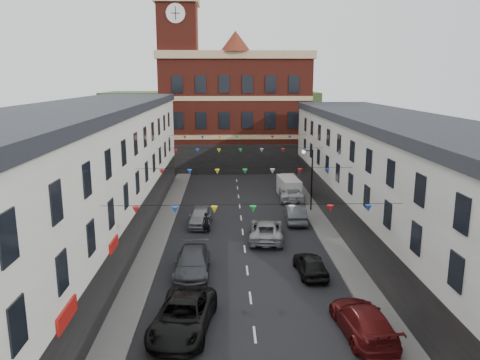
{
  "coord_description": "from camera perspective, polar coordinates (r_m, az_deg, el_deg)",
  "views": [
    {
      "loc": [
        -1.41,
        -29.16,
        12.55
      ],
      "look_at": [
        -0.19,
        9.19,
        4.18
      ],
      "focal_mm": 35.0,
      "sensor_mm": 36.0,
      "label": 1
    }
  ],
  "objects": [
    {
      "name": "car_right_d",
      "position": [
        31.21,
        8.59,
        -10.13
      ],
      "size": [
        1.95,
        4.3,
        1.43
      ],
      "primitive_type": "imported",
      "rotation": [
        0.0,
        0.0,
        3.2
      ],
      "color": "black",
      "rests_on": "ground"
    },
    {
      "name": "civic_building",
      "position": [
        67.26,
        -0.63,
        8.53
      ],
      "size": [
        20.6,
        13.3,
        18.5
      ],
      "color": "maroon",
      "rests_on": "ground"
    },
    {
      "name": "car_left_e",
      "position": [
        40.94,
        -4.83,
        -4.42
      ],
      "size": [
        2.03,
        4.76,
        1.61
      ],
      "primitive_type": "imported",
      "rotation": [
        0.0,
        0.0,
        -0.03
      ],
      "color": "gray",
      "rests_on": "ground"
    },
    {
      "name": "pavement_left",
      "position": [
        34.0,
        -11.14,
        -9.47
      ],
      "size": [
        1.8,
        64.0,
        0.15
      ],
      "primitive_type": "cube",
      "color": "#605E5B",
      "rests_on": "ground"
    },
    {
      "name": "car_right_c",
      "position": [
        24.98,
        14.78,
        -16.23
      ],
      "size": [
        2.61,
        5.58,
        1.58
      ],
      "primitive_type": "imported",
      "rotation": [
        0.0,
        0.0,
        3.22
      ],
      "color": "#5E1213",
      "rests_on": "ground"
    },
    {
      "name": "clock_tower",
      "position": [
        64.48,
        -7.48,
        14.31
      ],
      "size": [
        5.6,
        5.6,
        30.0
      ],
      "color": "maroon",
      "rests_on": "ground"
    },
    {
      "name": "car_right_e",
      "position": [
        41.96,
        6.76,
        -4.06
      ],
      "size": [
        1.89,
        4.9,
        1.59
      ],
      "primitive_type": "imported",
      "rotation": [
        0.0,
        0.0,
        3.1
      ],
      "color": "#4A4B51",
      "rests_on": "ground"
    },
    {
      "name": "moving_car",
      "position": [
        37.3,
        3.22,
        -6.1
      ],
      "size": [
        3.11,
        5.86,
        1.57
      ],
      "primitive_type": "imported",
      "rotation": [
        0.0,
        0.0,
        3.05
      ],
      "color": "#9D9FA4",
      "rests_on": "ground"
    },
    {
      "name": "terrace_right",
      "position": [
        33.8,
        21.21,
        -1.72
      ],
      "size": [
        8.4,
        56.0,
        9.7
      ],
      "color": "silver",
      "rests_on": "ground"
    },
    {
      "name": "white_van",
      "position": [
        50.67,
        5.97,
        -0.9
      ],
      "size": [
        2.17,
        4.82,
        2.08
      ],
      "primitive_type": "cube",
      "rotation": [
        0.0,
        0.0,
        0.08
      ],
      "color": "silver",
      "rests_on": "ground"
    },
    {
      "name": "terrace_left",
      "position": [
        32.69,
        -20.28,
        -1.2
      ],
      "size": [
        8.4,
        56.0,
        10.7
      ],
      "color": "silver",
      "rests_on": "ground"
    },
    {
      "name": "pavement_right",
      "position": [
        34.57,
        12.37,
        -9.15
      ],
      "size": [
        1.8,
        64.0,
        0.15
      ],
      "primitive_type": "cube",
      "color": "#605E5B",
      "rests_on": "ground"
    },
    {
      "name": "street_lamp",
      "position": [
        44.73,
        8.46,
        1.02
      ],
      "size": [
        1.1,
        0.36,
        6.0
      ],
      "color": "black",
      "rests_on": "ground"
    },
    {
      "name": "car_right_f",
      "position": [
        49.41,
        6.27,
        -1.6
      ],
      "size": [
        2.82,
        5.5,
        1.49
      ],
      "primitive_type": "imported",
      "rotation": [
        0.0,
        0.0,
        3.08
      ],
      "color": "#B9BBBF",
      "rests_on": "ground"
    },
    {
      "name": "pedestrian",
      "position": [
        38.57,
        -4.12,
        -5.3
      ],
      "size": [
        0.69,
        0.48,
        1.82
      ],
      "primitive_type": "imported",
      "rotation": [
        0.0,
        0.0,
        -0.07
      ],
      "color": "black",
      "rests_on": "ground"
    },
    {
      "name": "car_left_c",
      "position": [
        24.7,
        -6.96,
        -16.13
      ],
      "size": [
        3.52,
        6.25,
        1.65
      ],
      "primitive_type": "imported",
      "rotation": [
        0.0,
        0.0,
        -0.14
      ],
      "color": "black",
      "rests_on": "ground"
    },
    {
      "name": "ground",
      "position": [
        31.77,
        0.88,
        -10.97
      ],
      "size": [
        160.0,
        160.0,
        0.0
      ],
      "primitive_type": "plane",
      "color": "black",
      "rests_on": "ground"
    },
    {
      "name": "distant_hill",
      "position": [
        91.5,
        -3.48,
        7.54
      ],
      "size": [
        40.0,
        14.0,
        10.0
      ],
      "primitive_type": "cube",
      "color": "#304821",
      "rests_on": "ground"
    },
    {
      "name": "car_left_d",
      "position": [
        31.02,
        -5.83,
        -10.02
      ],
      "size": [
        2.29,
        5.56,
        1.61
      ],
      "primitive_type": "imported",
      "rotation": [
        0.0,
        0.0,
        -0.01
      ],
      "color": "#404248",
      "rests_on": "ground"
    }
  ]
}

